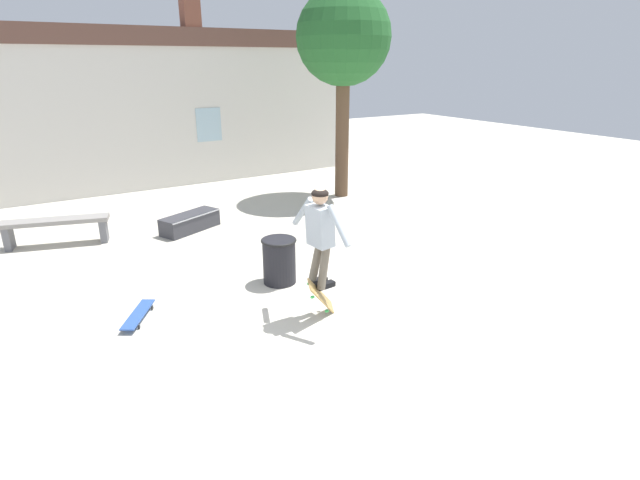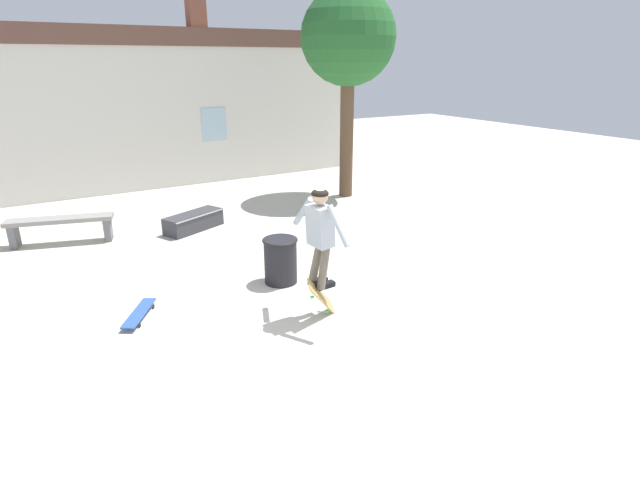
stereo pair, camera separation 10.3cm
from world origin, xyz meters
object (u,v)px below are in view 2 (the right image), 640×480
Objects in this scene: trash_bin at (281,259)px; skate_ledge at (194,222)px; tree_right at (348,40)px; skater at (320,230)px; park_bench at (60,224)px; skateboard_resting at (139,313)px; skateboard_flipping at (321,296)px.

skate_ledge is at bearing 97.06° from trash_bin.
skater is (-3.84, -5.21, -2.49)m from tree_right.
park_bench is 2.64× the size of trash_bin.
trash_bin is (2.79, -3.69, 0.00)m from park_bench.
skate_ledge is 3.73m from skateboard_resting.
skater is at bearing 46.21° from skateboard_flipping.
tree_right is 7.30× the size of skateboard_flipping.
tree_right reaches higher than skate_ledge.
tree_right reaches higher than skateboard_flipping.
tree_right is 6.94m from skater.
trash_bin is 1.07× the size of skateboard_flipping.
skateboard_flipping reaches higher than skateboard_resting.
skateboard_resting is at bearing -178.43° from trash_bin.
trash_bin is at bearing 63.40° from skateboard_flipping.
tree_right is 6.84× the size of trash_bin.
skateboard_flipping is at bearing -92.65° from trash_bin.
skateboard_resting is (-2.11, 1.28, -0.26)m from skateboard_flipping.
skater is 2.00× the size of skateboard_flipping.
skateboard_resting is (-1.78, -3.28, -0.11)m from skate_ledge.
trash_bin is 0.54× the size of skater.
park_bench is (-6.60, -0.24, -3.36)m from tree_right.
skateboard_flipping is at bearing 90.98° from skateboard_resting.
skater reaches higher than skateboard_resting.
trash_bin reaches higher than skate_ledge.
skate_ledge is at bearing -176.39° from skateboard_resting.
trash_bin is 1.55m from skater.
trash_bin is at bearing -134.06° from tree_right.
park_bench is 3.81m from skateboard_resting.
skateboard_flipping reaches higher than skate_ledge.
tree_right is at bearing 29.77° from skateboard_flipping.
skateboard_flipping is at bearing -115.15° from skater.
tree_right is at bearing 48.27° from skater.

